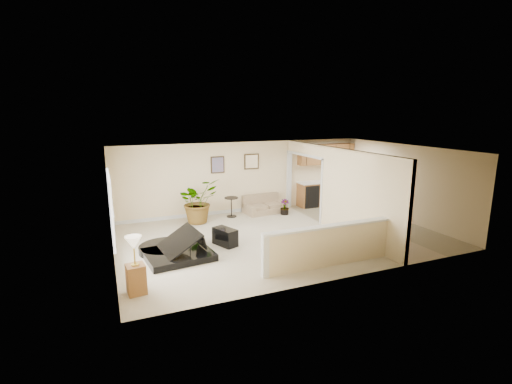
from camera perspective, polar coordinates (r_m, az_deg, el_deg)
name	(u,v)px	position (r m, az deg, el deg)	size (l,w,h in m)	color
floor	(280,236)	(10.81, 3.74, -6.82)	(9.00, 9.00, 0.00)	#BAAC90
back_wall	(243,177)	(13.17, -1.95, 2.29)	(9.00, 0.04, 2.50)	beige
front_wall	(344,223)	(7.98, 13.44, -4.68)	(9.00, 0.04, 2.50)	beige
left_wall	(110,210)	(9.43, -21.53, -2.60)	(0.04, 6.00, 2.50)	beige
right_wall	(404,183)	(13.07, 21.83, 1.33)	(0.04, 6.00, 2.50)	beige
ceiling	(281,150)	(10.27, 3.94, 6.48)	(9.00, 6.00, 0.04)	silver
kitchen_vinyl	(368,224)	(12.47, 16.89, -4.71)	(2.70, 6.00, 0.01)	tan
interior_partition	(330,189)	(11.58, 11.29, 0.51)	(0.18, 5.99, 2.50)	beige
pony_half_wall	(327,245)	(8.80, 10.92, -7.99)	(3.42, 0.22, 1.00)	beige
left_window	(111,207)	(8.90, -21.45, -2.12)	(0.05, 2.15, 1.45)	white
wall_art_left	(218,165)	(12.77, -5.92, 4.18)	(0.48, 0.04, 0.58)	#342613
wall_mirror	(252,162)	(13.17, -0.70, 4.71)	(0.55, 0.04, 0.55)	#342613
kitchen_cabinets	(324,183)	(14.43, 10.39, 1.43)	(2.36, 0.65, 2.33)	brown
piano	(175,232)	(9.40, -12.40, -6.05)	(1.96, 2.02, 1.49)	black
piano_bench	(225,237)	(10.08, -4.78, -6.89)	(0.35, 0.70, 0.46)	black
loveseat	(264,204)	(13.23, 1.25, -1.83)	(1.51, 0.95, 0.82)	#9B8463
accent_table	(231,204)	(12.66, -3.81, -1.92)	(0.47, 0.47, 0.68)	black
palm_plant	(198,201)	(12.09, -8.93, -1.43)	(1.62, 1.52, 1.43)	black
small_plant	(285,208)	(13.01, 4.43, -2.47)	(0.39, 0.39, 0.55)	black
lamp_stand	(135,270)	(7.78, -18.06, -11.27)	(0.39, 0.39, 1.19)	brown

